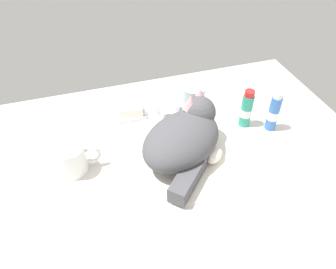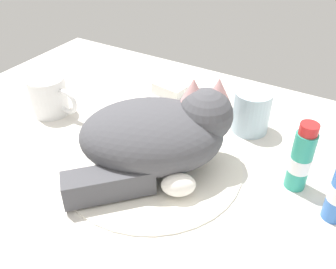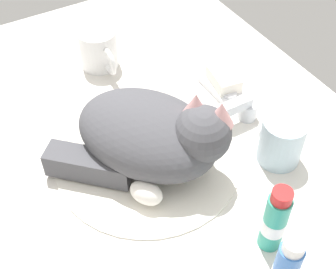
% 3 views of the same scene
% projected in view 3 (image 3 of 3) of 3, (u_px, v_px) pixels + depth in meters
% --- Properties ---
extents(ground_plane, '(1.10, 0.83, 0.03)m').
position_uv_depth(ground_plane, '(149.00, 166.00, 0.83)').
color(ground_plane, silver).
extents(sink_basin, '(0.32, 0.32, 0.01)m').
position_uv_depth(sink_basin, '(148.00, 159.00, 0.82)').
color(sink_basin, white).
rests_on(sink_basin, ground_plane).
extents(faucet, '(0.14, 0.10, 0.05)m').
position_uv_depth(faucet, '(243.00, 111.00, 0.87)').
color(faucet, silver).
rests_on(faucet, ground_plane).
extents(cat, '(0.30, 0.31, 0.15)m').
position_uv_depth(cat, '(153.00, 136.00, 0.76)').
color(cat, '#4C4C51').
rests_on(cat, sink_basin).
extents(coffee_mug, '(0.12, 0.08, 0.08)m').
position_uv_depth(coffee_mug, '(99.00, 49.00, 0.97)').
color(coffee_mug, white).
rests_on(coffee_mug, ground_plane).
extents(rinse_cup, '(0.07, 0.07, 0.09)m').
position_uv_depth(rinse_cup, '(281.00, 141.00, 0.79)').
color(rinse_cup, silver).
rests_on(rinse_cup, ground_plane).
extents(soap_dish, '(0.09, 0.06, 0.01)m').
position_uv_depth(soap_dish, '(223.00, 86.00, 0.95)').
color(soap_dish, white).
rests_on(soap_dish, ground_plane).
extents(soap_bar, '(0.08, 0.06, 0.03)m').
position_uv_depth(soap_bar, '(224.00, 78.00, 0.93)').
color(soap_bar, white).
rests_on(soap_bar, soap_dish).
extents(toothpaste_bottle, '(0.04, 0.04, 0.13)m').
position_uv_depth(toothpaste_bottle, '(275.00, 221.00, 0.66)').
color(toothpaste_bottle, teal).
rests_on(toothpaste_bottle, ground_plane).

